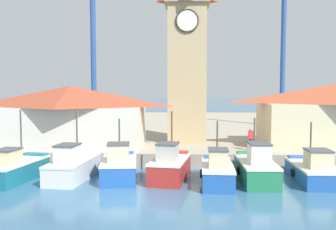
% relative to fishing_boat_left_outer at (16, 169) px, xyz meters
% --- Properties ---
extents(ground_plane, '(300.00, 300.00, 0.00)m').
position_rel_fishing_boat_left_outer_xyz_m(ground_plane, '(7.42, -3.84, -0.72)').
color(ground_plane, '#386689').
extents(quay_wharf, '(120.00, 40.00, 1.00)m').
position_rel_fishing_boat_left_outer_xyz_m(quay_wharf, '(7.42, 23.66, -0.22)').
color(quay_wharf, '#A89E89').
rests_on(quay_wharf, ground).
extents(fishing_boat_left_outer, '(2.65, 4.96, 4.18)m').
position_rel_fishing_boat_left_outer_xyz_m(fishing_boat_left_outer, '(0.00, 0.00, 0.00)').
color(fishing_boat_left_outer, '#196B7F').
rests_on(fishing_boat_left_outer, ground).
extents(fishing_boat_left_inner, '(2.45, 5.20, 4.22)m').
position_rel_fishing_boat_left_outer_xyz_m(fishing_boat_left_inner, '(3.28, 0.56, 0.04)').
color(fishing_boat_left_inner, silver).
rests_on(fishing_boat_left_inner, ground).
extents(fishing_boat_mid_left, '(2.57, 4.60, 3.62)m').
position_rel_fishing_boat_left_outer_xyz_m(fishing_boat_mid_left, '(6.07, 0.60, 0.07)').
color(fishing_boat_mid_left, '#2356A8').
rests_on(fishing_boat_mid_left, ground).
extents(fishing_boat_center, '(2.57, 4.62, 4.07)m').
position_rel_fishing_boat_left_outer_xyz_m(fishing_boat_center, '(9.13, 0.63, 0.09)').
color(fishing_boat_center, '#AD2823').
rests_on(fishing_boat_center, ground).
extents(fishing_boat_mid_right, '(1.96, 4.53, 3.58)m').
position_rel_fishing_boat_left_outer_xyz_m(fishing_boat_mid_right, '(11.88, -0.30, 0.02)').
color(fishing_boat_mid_right, '#2356A8').
rests_on(fishing_boat_mid_right, ground).
extents(fishing_boat_right_inner, '(2.08, 5.14, 3.70)m').
position_rel_fishing_boat_left_outer_xyz_m(fishing_boat_right_inner, '(14.20, 0.42, 0.10)').
color(fishing_boat_right_inner, '#237A4C').
rests_on(fishing_boat_right_inner, ground).
extents(fishing_boat_right_outer, '(2.28, 4.84, 3.45)m').
position_rel_fishing_boat_left_outer_xyz_m(fishing_boat_right_outer, '(17.54, 0.45, -0.04)').
color(fishing_boat_right_outer, '#2356A8').
rests_on(fishing_boat_right_outer, ground).
extents(clock_tower, '(3.54, 3.54, 16.01)m').
position_rel_fishing_boat_left_outer_xyz_m(clock_tower, '(10.16, 9.58, 7.93)').
color(clock_tower, tan).
rests_on(clock_tower, quay_wharf).
extents(warehouse_left, '(11.43, 5.73, 4.58)m').
position_rel_fishing_boat_left_outer_xyz_m(warehouse_left, '(1.23, 7.10, 2.63)').
color(warehouse_left, silver).
rests_on(warehouse_left, quay_wharf).
extents(port_crane_near, '(5.66, 8.83, 23.32)m').
position_rel_fishing_boat_left_outer_xyz_m(port_crane_near, '(0.72, 18.07, 9.06)').
color(port_crane_near, navy).
rests_on(port_crane_near, quay_wharf).
extents(port_crane_far, '(2.00, 10.95, 20.48)m').
position_rel_fishing_boat_left_outer_xyz_m(port_crane_far, '(20.84, 22.36, 8.20)').
color(port_crane_far, navy).
rests_on(port_crane_far, quay_wharf).
extents(dock_worker_near_tower, '(0.34, 0.22, 1.62)m').
position_rel_fishing_boat_left_outer_xyz_m(dock_worker_near_tower, '(14.70, 5.44, 1.13)').
color(dock_worker_near_tower, '#33333D').
rests_on(dock_worker_near_tower, quay_wharf).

